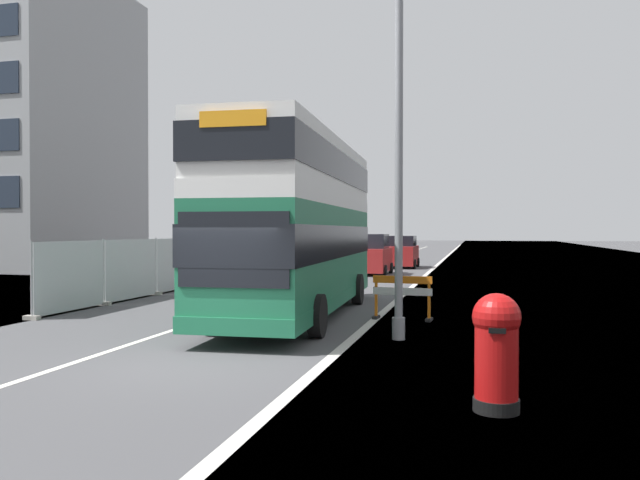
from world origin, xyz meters
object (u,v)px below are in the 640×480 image
red_pillar_postbox (496,347)px  car_receding_mid (403,253)px  roadworks_barrier (402,292)px  lamppost_foreground (399,160)px  car_oncoming_near (371,256)px  double_decker_bus (299,223)px

red_pillar_postbox → car_receding_mid: bearing=98.8°
roadworks_barrier → car_receding_mid: bearing=96.5°
lamppost_foreground → car_oncoming_near: bearing=101.1°
lamppost_foreground → roadworks_barrier: size_ratio=5.21×
red_pillar_postbox → car_oncoming_near: (-5.94, 25.48, 0.17)m
lamppost_foreground → car_oncoming_near: 20.85m
roadworks_barrier → car_receding_mid: 24.06m
red_pillar_postbox → double_decker_bus: bearing=121.6°
car_oncoming_near → roadworks_barrier: bearing=-77.8°
lamppost_foreground → car_receding_mid: 27.35m
double_decker_bus → car_receding_mid: 23.86m
car_receding_mid → double_decker_bus: bearing=-90.5°
double_decker_bus → red_pillar_postbox: bearing=-58.4°
double_decker_bus → car_oncoming_near: double_decker_bus is taller
double_decker_bus → red_pillar_postbox: size_ratio=7.15×
double_decker_bus → car_receding_mid: double_decker_bus is taller
lamppost_foreground → car_oncoming_near: (-3.98, 20.24, -2.97)m
double_decker_bus → car_oncoming_near: (-0.75, 17.04, -1.61)m
car_oncoming_near → double_decker_bus: bearing=-87.5°
lamppost_foreground → roadworks_barrier: 4.51m
roadworks_barrier → car_receding_mid: size_ratio=0.42×
roadworks_barrier → car_oncoming_near: 17.54m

